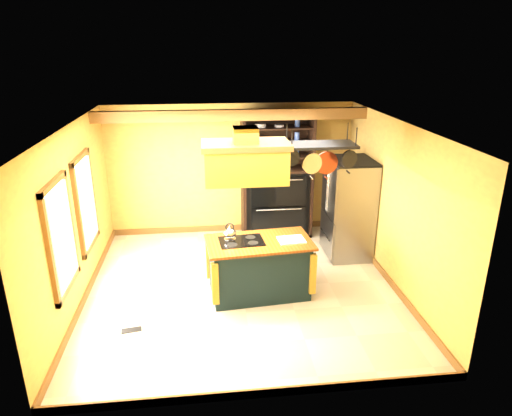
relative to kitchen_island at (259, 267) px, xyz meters
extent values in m
plane|color=beige|center=(-0.26, 0.19, -0.47)|extent=(5.00, 5.00, 0.00)
plane|color=white|center=(-0.26, 0.19, 2.23)|extent=(5.00, 5.00, 0.00)
cube|color=gold|center=(-0.26, 2.69, 0.88)|extent=(5.00, 0.02, 2.70)
cube|color=gold|center=(-0.26, -2.31, 0.88)|extent=(5.00, 0.02, 2.70)
cube|color=gold|center=(-2.76, 0.19, 0.88)|extent=(0.02, 5.00, 2.70)
cube|color=gold|center=(2.24, 0.19, 0.88)|extent=(0.02, 5.00, 2.70)
cube|color=brown|center=(-0.26, 1.89, 2.12)|extent=(5.00, 0.15, 0.20)
cube|color=brown|center=(-2.73, -0.61, 0.93)|extent=(0.06, 1.06, 1.56)
cube|color=white|center=(-2.71, -0.61, 0.93)|extent=(0.02, 0.85, 1.34)
cube|color=brown|center=(-2.73, 0.79, 0.93)|extent=(0.06, 1.06, 1.56)
cube|color=white|center=(-2.71, 0.79, 0.93)|extent=(0.02, 0.85, 1.34)
cube|color=black|center=(0.00, 0.00, -0.03)|extent=(1.57, 0.95, 0.88)
cube|color=brown|center=(0.00, 0.00, 0.43)|extent=(1.71, 1.05, 0.04)
cube|color=black|center=(-0.27, 0.02, 0.46)|extent=(0.72, 0.53, 0.01)
ellipsoid|color=silver|center=(-0.45, 0.11, 0.56)|extent=(0.20, 0.20, 0.16)
cube|color=white|center=(0.51, -0.03, 0.46)|extent=(0.44, 0.35, 0.02)
cube|color=#AC8C2B|center=(-0.20, 0.00, 1.68)|extent=(1.20, 0.64, 0.51)
cube|color=brown|center=(-0.20, 0.00, 1.98)|extent=(1.27, 0.72, 0.08)
cube|color=#AC8C2B|center=(-0.20, 0.00, 2.08)|extent=(0.35, 0.35, 0.29)
cube|color=black|center=(0.90, 0.00, 1.95)|extent=(1.03, 0.52, 0.04)
cylinder|color=black|center=(0.44, -0.21, 2.09)|extent=(0.02, 0.02, 0.28)
cylinder|color=black|center=(1.37, 0.21, 2.09)|extent=(0.02, 0.02, 0.28)
cylinder|color=black|center=(0.49, 0.10, 1.75)|extent=(0.27, 0.04, 0.27)
cylinder|color=silver|center=(0.76, -0.10, 1.70)|extent=(0.31, 0.04, 0.31)
cylinder|color=#AC402B|center=(1.04, 0.10, 1.65)|extent=(0.35, 0.04, 0.35)
cylinder|color=black|center=(1.32, -0.10, 1.75)|extent=(0.27, 0.04, 0.27)
cube|color=gray|center=(1.84, 1.27, 0.44)|extent=(0.76, 0.93, 1.82)
cube|color=gray|center=(1.44, 1.03, 0.84)|extent=(0.03, 0.45, 0.98)
cube|color=gray|center=(1.44, 1.50, 0.84)|extent=(0.03, 0.45, 0.98)
cube|color=gray|center=(1.44, 1.27, -0.05)|extent=(0.03, 0.89, 0.76)
cube|color=black|center=(1.84, 1.27, -0.44)|extent=(0.72, 0.88, 0.06)
cube|color=black|center=(0.65, 2.64, 0.79)|extent=(1.42, 0.06, 2.51)
cube|color=black|center=(-0.03, 2.37, 0.79)|extent=(0.06, 0.60, 2.51)
cube|color=black|center=(1.33, 2.37, 0.79)|extent=(0.06, 0.60, 2.51)
cube|color=black|center=(0.65, 2.37, 0.95)|extent=(1.42, 0.60, 0.05)
cube|color=black|center=(0.65, 2.40, 0.27)|extent=(1.30, 0.50, 1.36)
cube|color=black|center=(0.65, 2.05, 0.57)|extent=(1.11, 0.04, 0.60)
cube|color=black|center=(0.65, 2.05, -0.03)|extent=(1.11, 0.04, 0.55)
cube|color=black|center=(0.65, 2.37, 1.22)|extent=(1.30, 0.54, 0.02)
cube|color=black|center=(0.65, 2.37, 1.52)|extent=(1.30, 0.54, 0.02)
cube|color=black|center=(0.65, 2.37, 1.80)|extent=(1.30, 0.54, 0.03)
cylinder|color=white|center=(0.30, 2.32, 1.27)|extent=(0.22, 0.22, 0.07)
cylinder|color=#3B58A6|center=(1.03, 2.32, 1.62)|extent=(0.10, 0.10, 0.17)
cube|color=black|center=(-1.92, -0.81, -0.46)|extent=(0.29, 0.16, 0.01)
camera|label=1|loc=(-0.79, -6.44, 3.37)|focal=32.00mm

